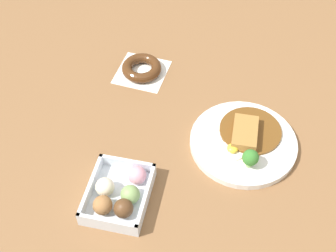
{
  "coord_description": "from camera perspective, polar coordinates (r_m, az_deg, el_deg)",
  "views": [
    {
      "loc": [
        -0.7,
        -0.05,
        0.9
      ],
      "look_at": [
        0.01,
        0.11,
        0.03
      ],
      "focal_mm": 48.48,
      "sensor_mm": 36.0,
      "label": 1
    }
  ],
  "objects": [
    {
      "name": "donut_box",
      "position": [
        1.04,
        -6.16,
        -8.57
      ],
      "size": [
        0.17,
        0.14,
        0.06
      ],
      "color": "silver",
      "rests_on": "ground_plane"
    },
    {
      "name": "ground_plane",
      "position": [
        1.14,
        5.33,
        -2.36
      ],
      "size": [
        1.6,
        1.6,
        0.0
      ],
      "primitive_type": "plane",
      "color": "brown"
    },
    {
      "name": "curry_plate",
      "position": [
        1.14,
        9.54,
        -1.92
      ],
      "size": [
        0.27,
        0.27,
        0.07
      ],
      "color": "white",
      "rests_on": "ground_plane"
    },
    {
      "name": "chocolate_ring_donut",
      "position": [
        1.31,
        -3.33,
        7.25
      ],
      "size": [
        0.15,
        0.15,
        0.03
      ],
      "color": "white",
      "rests_on": "ground_plane"
    }
  ]
}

